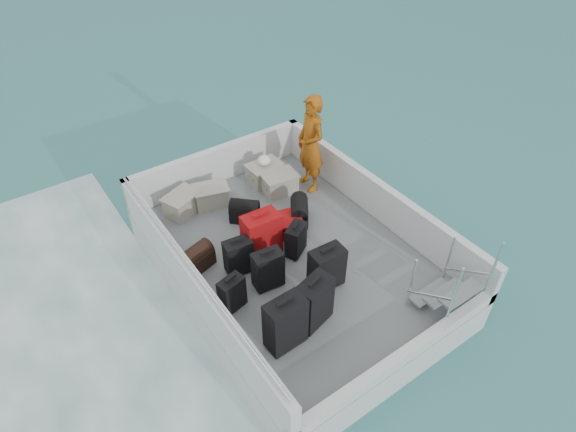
# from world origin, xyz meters

# --- Properties ---
(ground) EXTENTS (160.00, 160.00, 0.00)m
(ground) POSITION_xyz_m (0.00, 0.00, 0.00)
(ground) COLOR #1A5D5B
(ground) RESTS_ON ground
(ferry_hull) EXTENTS (3.60, 5.00, 0.60)m
(ferry_hull) POSITION_xyz_m (0.00, 0.00, 0.30)
(ferry_hull) COLOR silver
(ferry_hull) RESTS_ON ground
(deck) EXTENTS (3.30, 4.70, 0.02)m
(deck) POSITION_xyz_m (0.00, 0.00, 0.61)
(deck) COLOR slate
(deck) RESTS_ON ferry_hull
(deck_fittings) EXTENTS (3.60, 5.00, 0.90)m
(deck_fittings) POSITION_xyz_m (0.35, -0.32, 0.99)
(deck_fittings) COLOR silver
(deck_fittings) RESTS_ON deck
(suitcase_0) EXTENTS (0.54, 0.32, 0.81)m
(suitcase_0) POSITION_xyz_m (-1.07, -1.35, 1.02)
(suitcase_0) COLOR black
(suitcase_0) RESTS_ON deck
(suitcase_1) EXTENTS (0.40, 0.28, 0.55)m
(suitcase_1) POSITION_xyz_m (-1.33, -0.42, 0.90)
(suitcase_1) COLOR black
(suitcase_1) RESTS_ON deck
(suitcase_2) EXTENTS (0.44, 0.30, 0.60)m
(suitcase_2) POSITION_xyz_m (-0.90, 0.13, 0.92)
(suitcase_2) COLOR black
(suitcase_2) RESTS_ON deck
(suitcase_3) EXTENTS (0.57, 0.41, 0.77)m
(suitcase_3) POSITION_xyz_m (-0.55, -1.27, 1.01)
(suitcase_3) COLOR black
(suitcase_3) RESTS_ON deck
(suitcase_4) EXTENTS (0.46, 0.31, 0.64)m
(suitcase_4) POSITION_xyz_m (-0.70, -0.36, 0.94)
(suitcase_4) COLOR black
(suitcase_4) RESTS_ON deck
(suitcase_5) EXTENTS (0.59, 0.37, 0.78)m
(suitcase_5) POSITION_xyz_m (-0.41, 0.25, 1.01)
(suitcase_5) COLOR #9F0C0D
(suitcase_5) RESTS_ON deck
(suitcase_6) EXTENTS (0.52, 0.32, 0.69)m
(suitcase_6) POSITION_xyz_m (0.01, -0.84, 0.97)
(suitcase_6) COLOR black
(suitcase_6) RESTS_ON deck
(suitcase_7) EXTENTS (0.44, 0.39, 0.54)m
(suitcase_7) POSITION_xyz_m (0.04, -0.03, 0.89)
(suitcase_7) COLOR black
(suitcase_7) RESTS_ON deck
(suitcase_8) EXTENTS (0.81, 0.63, 0.28)m
(suitcase_8) POSITION_xyz_m (0.10, 0.51, 0.76)
(suitcase_8) COLOR #9F0C0D
(suitcase_8) RESTS_ON deck
(duffel_0) EXTENTS (0.56, 0.43, 0.32)m
(duffel_0) POSITION_xyz_m (-1.38, 0.57, 0.78)
(duffel_0) COLOR black
(duffel_0) RESTS_ON deck
(duffel_1) EXTENTS (0.56, 0.55, 0.32)m
(duffel_1) POSITION_xyz_m (-0.21, 1.12, 0.78)
(duffel_1) COLOR black
(duffel_1) RESTS_ON deck
(duffel_2) EXTENTS (0.56, 0.61, 0.32)m
(duffel_2) POSITION_xyz_m (0.56, 0.59, 0.78)
(duffel_2) COLOR black
(duffel_2) RESTS_ON deck
(crate_0) EXTENTS (0.69, 0.59, 0.35)m
(crate_0) POSITION_xyz_m (-0.99, 1.92, 0.80)
(crate_0) COLOR #A59E90
(crate_0) RESTS_ON deck
(crate_1) EXTENTS (0.66, 0.54, 0.35)m
(crate_1) POSITION_xyz_m (-0.47, 1.83, 0.79)
(crate_1) COLOR #A59E90
(crate_1) RESTS_ON deck
(crate_2) EXTENTS (0.62, 0.44, 0.36)m
(crate_2) POSITION_xyz_m (0.68, 1.87, 0.80)
(crate_2) COLOR #A59E90
(crate_2) RESTS_ON deck
(crate_3) EXTENTS (0.63, 0.47, 0.36)m
(crate_3) POSITION_xyz_m (0.73, 1.44, 0.80)
(crate_3) COLOR #A59E90
(crate_3) RESTS_ON deck
(yellow_bag) EXTENTS (0.28, 0.26, 0.22)m
(yellow_bag) POSITION_xyz_m (1.11, 1.59, 0.73)
(yellow_bag) COLOR yellow
(yellow_bag) RESTS_ON deck
(white_bag) EXTENTS (0.24, 0.24, 0.18)m
(white_bag) POSITION_xyz_m (0.68, 1.87, 1.07)
(white_bag) COLOR white
(white_bag) RESTS_ON crate_2
(passenger) EXTENTS (0.51, 0.72, 1.82)m
(passenger) POSITION_xyz_m (1.29, 1.28, 1.53)
(passenger) COLOR orange
(passenger) RESTS_ON deck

